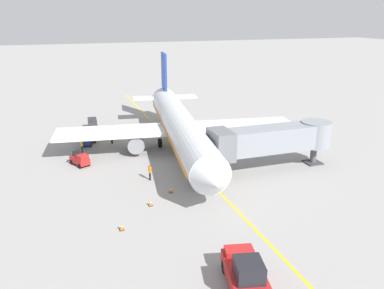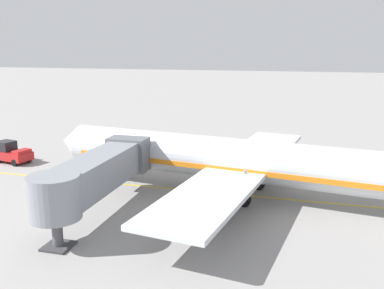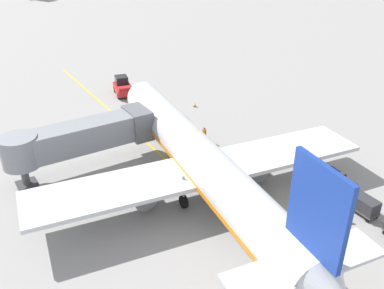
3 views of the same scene
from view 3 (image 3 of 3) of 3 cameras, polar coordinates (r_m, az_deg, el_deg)
name	(u,v)px [view 3 (image 3 of 3)]	position (r m, az deg, el deg)	size (l,w,h in m)	color
ground_plane	(189,180)	(39.15, -0.39, -4.88)	(400.00, 400.00, 0.00)	gray
gate_lead_in_line	(189,180)	(39.15, -0.39, -4.88)	(0.24, 80.00, 0.01)	gold
parked_airliner	(200,160)	(36.01, 1.11, -2.12)	(30.43, 37.30, 10.63)	silver
jet_bridge	(80,137)	(40.68, -15.14, 0.99)	(14.19, 3.50, 4.98)	gray
pushback_tractor	(123,87)	(59.83, -9.49, 7.84)	(3.12, 4.78, 2.40)	#B21E1E
baggage_tug_lead	(335,179)	(40.08, 19.10, -4.56)	(1.61, 2.65, 1.62)	#1E339E
baggage_tug_trailing	(289,144)	(45.02, 13.25, 0.01)	(2.18, 2.77, 1.62)	#B21E1E
baggage_tug_spare	(325,204)	(36.55, 17.88, -7.74)	(2.20, 2.77, 1.62)	gold
baggage_cart_front	(343,186)	(38.87, 20.01, -5.40)	(1.39, 2.93, 1.58)	#4C4C51
baggage_cart_second_in_train	(365,205)	(37.07, 22.73, -7.69)	(1.39, 2.93, 1.58)	#4C4C51
ground_crew_wing_walker	(307,185)	(38.00, 15.54, -5.45)	(0.45, 0.67, 1.69)	#232328
ground_crew_loader	(204,133)	(45.63, 1.71, 1.52)	(0.26, 0.73, 1.69)	#232328
ground_crew_marshaller	(318,162)	(41.99, 17.00, -2.28)	(0.27, 0.73, 1.69)	#232328
safety_cone_nose_left	(195,105)	(54.96, 0.40, 5.50)	(0.36, 0.36, 0.59)	black
safety_cone_nose_right	(179,129)	(48.11, -1.82, 2.10)	(0.36, 0.36, 0.59)	black
safety_cone_wing_tip	(188,119)	(50.85, -0.57, 3.58)	(0.36, 0.36, 0.59)	black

